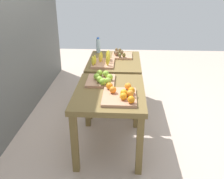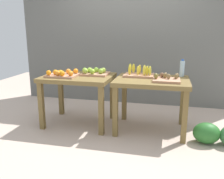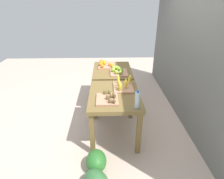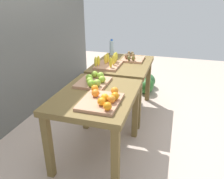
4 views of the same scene
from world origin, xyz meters
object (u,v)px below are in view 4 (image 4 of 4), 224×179
object	(u,v)px
orange_bin	(103,99)
banana_crate	(109,63)
kiwi_bin	(132,58)
watermelon_pile	(147,83)
water_bottle	(112,48)
display_table_right	(122,70)
display_table_left	(97,103)
apple_bin	(94,81)

from	to	relation	value
orange_bin	banana_crate	bearing A→B (deg)	14.65
kiwi_bin	watermelon_pile	distance (m)	0.99
banana_crate	water_bottle	xyz separation A→B (m)	(0.62, 0.14, 0.07)
display_table_right	water_bottle	world-z (taller)	water_bottle
display_table_right	orange_bin	size ratio (longest dim) A/B	2.36
banana_crate	watermelon_pile	world-z (taller)	banana_crate
display_table_left	water_bottle	size ratio (longest dim) A/B	4.03
display_table_right	kiwi_bin	bearing A→B (deg)	-26.79
display_table_right	watermelon_pile	bearing A→B (deg)	-16.41
apple_bin	watermelon_pile	size ratio (longest dim) A/B	0.56
display_table_left	water_bottle	distance (m)	1.58
display_table_left	orange_bin	size ratio (longest dim) A/B	2.36
kiwi_bin	orange_bin	bearing A→B (deg)	-178.66
apple_bin	watermelon_pile	world-z (taller)	apple_bin
water_bottle	watermelon_pile	xyz separation A→B (m)	(0.49, -0.56, -0.76)
display_table_left	water_bottle	bearing A→B (deg)	10.79
apple_bin	kiwi_bin	world-z (taller)	apple_bin
banana_crate	kiwi_bin	bearing A→B (deg)	-32.14
display_table_left	kiwi_bin	world-z (taller)	kiwi_bin
display_table_right	water_bottle	distance (m)	0.56
orange_bin	kiwi_bin	distance (m)	1.51
display_table_right	orange_bin	distance (m)	1.33
display_table_right	apple_bin	bearing A→B (deg)	172.96
display_table_right	banana_crate	bearing A→B (deg)	143.20
apple_bin	display_table_right	bearing A→B (deg)	-7.04
orange_bin	water_bottle	world-z (taller)	water_bottle
water_bottle	watermelon_pile	size ratio (longest dim) A/B	0.36
display_table_left	orange_bin	world-z (taller)	orange_bin
orange_bin	water_bottle	size ratio (longest dim) A/B	1.71
display_table_left	apple_bin	xyz separation A→B (m)	(0.23, 0.11, 0.16)
kiwi_bin	water_bottle	bearing A→B (deg)	61.11
banana_crate	display_table_right	bearing A→B (deg)	-36.80
banana_crate	watermelon_pile	size ratio (longest dim) A/B	0.61
display_table_right	watermelon_pile	world-z (taller)	display_table_right
orange_bin	kiwi_bin	xyz separation A→B (m)	(1.51, 0.04, -0.01)
display_table_left	watermelon_pile	size ratio (longest dim) A/B	1.44
apple_bin	watermelon_pile	xyz separation A→B (m)	(1.80, -0.38, -0.68)
display_table_left	display_table_right	distance (m)	1.12
orange_bin	kiwi_bin	size ratio (longest dim) A/B	1.22
orange_bin	watermelon_pile	size ratio (longest dim) A/B	0.61
kiwi_bin	watermelon_pile	world-z (taller)	kiwi_bin
display_table_left	display_table_right	size ratio (longest dim) A/B	1.00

